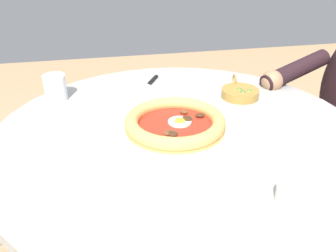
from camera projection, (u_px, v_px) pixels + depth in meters
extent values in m
cylinder|color=#999993|center=(179.00, 134.00, 0.90)|extent=(0.94, 0.94, 0.03)
cylinder|color=gray|center=(178.00, 237.00, 1.07)|extent=(0.10, 0.10, 0.69)
cylinder|color=white|center=(175.00, 129.00, 0.89)|extent=(0.30, 0.30, 0.01)
cylinder|color=tan|center=(175.00, 127.00, 0.88)|extent=(0.25, 0.25, 0.01)
torus|color=tan|center=(175.00, 122.00, 0.88)|extent=(0.25, 0.25, 0.03)
cylinder|color=red|center=(175.00, 125.00, 0.88)|extent=(0.23, 0.23, 0.00)
cylinder|color=white|center=(180.00, 122.00, 0.88)|extent=(0.06, 0.06, 0.00)
ellipsoid|color=yellow|center=(180.00, 121.00, 0.88)|extent=(0.03, 0.03, 0.02)
ellipsoid|color=brown|center=(184.00, 112.00, 0.93)|extent=(0.03, 0.03, 0.01)
ellipsoid|color=#3D2314|center=(171.00, 133.00, 0.83)|extent=(0.04, 0.04, 0.01)
ellipsoid|color=#3D2314|center=(200.00, 115.00, 0.91)|extent=(0.03, 0.02, 0.01)
ellipsoid|color=brown|center=(171.00, 133.00, 0.84)|extent=(0.04, 0.03, 0.01)
ellipsoid|color=#3D2314|center=(187.00, 118.00, 0.90)|extent=(0.02, 0.04, 0.01)
ellipsoid|color=#2D6B28|center=(192.00, 118.00, 0.90)|extent=(0.01, 0.01, 0.00)
ellipsoid|color=#2D6B28|center=(164.00, 136.00, 0.82)|extent=(0.01, 0.01, 0.00)
ellipsoid|color=#2D6B28|center=(175.00, 123.00, 0.88)|extent=(0.01, 0.01, 0.00)
cylinder|color=silver|center=(55.00, 87.00, 1.04)|extent=(0.07, 0.07, 0.08)
cylinder|color=silver|center=(57.00, 95.00, 1.05)|extent=(0.06, 0.06, 0.03)
cube|color=silver|center=(142.00, 92.00, 1.10)|extent=(0.07, 0.12, 0.00)
cube|color=black|center=(153.00, 80.00, 1.19)|extent=(0.05, 0.07, 0.01)
cylinder|color=white|center=(293.00, 195.00, 0.65)|extent=(0.06, 0.06, 0.03)
cylinder|color=olive|center=(294.00, 191.00, 0.64)|extent=(0.05, 0.05, 0.01)
cylinder|color=olive|center=(240.00, 93.00, 1.07)|extent=(0.11, 0.11, 0.03)
torus|color=olive|center=(235.00, 79.00, 1.11)|extent=(0.01, 0.03, 0.03)
ellipsoid|color=#516B2D|center=(249.00, 91.00, 1.06)|extent=(0.02, 0.02, 0.02)
ellipsoid|color=#516B2D|center=(243.00, 93.00, 1.04)|extent=(0.02, 0.02, 0.02)
ellipsoid|color=#516B2D|center=(239.00, 90.00, 1.06)|extent=(0.02, 0.02, 0.02)
ellipsoid|color=#516B2D|center=(242.00, 93.00, 1.05)|extent=(0.02, 0.02, 0.02)
cylinder|color=black|center=(296.00, 70.00, 1.17)|extent=(0.27, 0.14, 0.10)
sphere|color=#936B4C|center=(272.00, 81.00, 1.13)|extent=(0.07, 0.07, 0.07)
cylinder|color=#8E6B4C|center=(278.00, 191.00, 1.50)|extent=(0.02, 0.02, 0.43)
cylinder|color=#B7B2A8|center=(27.00, 210.00, 1.39)|extent=(0.02, 0.02, 0.44)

